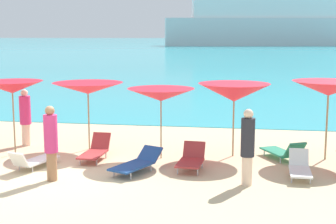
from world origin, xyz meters
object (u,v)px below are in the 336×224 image
at_px(umbrella_4, 88,88).
at_px(beachgoer_1, 25,116).
at_px(cruise_ship, 275,17).
at_px(umbrella_7, 329,89).
at_px(beachgoer_2, 248,145).
at_px(umbrella_5, 161,95).
at_px(beachgoer_0, 51,141).
at_px(lounge_chair_3, 95,150).
at_px(lounge_chair_8, 137,163).
at_px(lounge_chair_10, 283,151).
at_px(umbrella_6, 234,93).
at_px(lounge_chair_4, 300,167).
at_px(umbrella_3, 12,87).
at_px(lounge_chair_2, 33,160).
at_px(lounge_chair_7, 191,159).

xyz_separation_m(umbrella_4, beachgoer_1, (-2.23, 0.19, -0.97)).
bearing_deg(cruise_ship, umbrella_7, -104.11).
height_order(umbrella_4, beachgoer_1, umbrella_4).
bearing_deg(beachgoer_1, beachgoer_2, -134.52).
relative_size(umbrella_5, beachgoer_0, 1.11).
relative_size(lounge_chair_3, lounge_chair_8, 0.84).
distance_m(lounge_chair_8, beachgoer_1, 5.04).
xyz_separation_m(lounge_chair_10, cruise_ship, (6.58, 146.66, 8.65)).
height_order(lounge_chair_10, beachgoer_0, beachgoer_0).
bearing_deg(lounge_chair_10, umbrella_5, -23.37).
bearing_deg(umbrella_6, lounge_chair_8, -138.66).
xyz_separation_m(umbrella_7, lounge_chair_3, (-6.65, -1.15, -1.81)).
distance_m(umbrella_4, lounge_chair_3, 2.17).
bearing_deg(umbrella_5, umbrella_4, 162.98).
xyz_separation_m(umbrella_4, lounge_chair_8, (2.09, -2.30, -1.71)).
bearing_deg(umbrella_7, beachgoer_0, -155.01).
relative_size(umbrella_4, lounge_chair_4, 1.68).
xyz_separation_m(umbrella_3, lounge_chair_8, (4.11, -1.28, -1.81)).
height_order(lounge_chair_4, lounge_chair_8, lounge_chair_4).
bearing_deg(lounge_chair_2, umbrella_4, -91.64).
bearing_deg(cruise_ship, beachgoer_0, -106.77).
xyz_separation_m(umbrella_5, lounge_chair_7, (1.03, -1.10, -1.59)).
distance_m(lounge_chair_2, lounge_chair_3, 1.83).
bearing_deg(beachgoer_1, umbrella_3, 169.08).
distance_m(lounge_chair_7, beachgoer_0, 3.74).
xyz_separation_m(umbrella_7, beachgoer_1, (-9.47, 0.29, -1.11)).
distance_m(umbrella_5, beachgoer_1, 4.87).
relative_size(umbrella_3, cruise_ship, 0.03).
bearing_deg(cruise_ship, lounge_chair_7, -105.53).
xyz_separation_m(umbrella_3, lounge_chair_7, (5.51, -0.83, -1.76)).
distance_m(lounge_chair_2, beachgoer_2, 5.85).
relative_size(umbrella_5, umbrella_6, 0.96).
height_order(lounge_chair_3, beachgoer_2, beachgoer_2).
bearing_deg(cruise_ship, lounge_chair_4, -104.44).
xyz_separation_m(umbrella_6, beachgoer_0, (-4.39, -3.27, -0.91)).
bearing_deg(umbrella_6, umbrella_5, -163.37).
bearing_deg(beachgoer_1, lounge_chair_7, -130.42).
xyz_separation_m(umbrella_7, lounge_chair_8, (-5.16, -2.20, -1.84)).
relative_size(lounge_chair_7, beachgoer_1, 0.70).
xyz_separation_m(umbrella_5, umbrella_6, (2.09, 0.62, 0.03)).
height_order(umbrella_5, beachgoer_2, umbrella_5).
relative_size(umbrella_5, lounge_chair_4, 1.59).
bearing_deg(lounge_chair_8, cruise_ship, 108.93).
bearing_deg(umbrella_5, beachgoer_0, -131.05).
distance_m(lounge_chair_4, beachgoer_1, 8.88).
bearing_deg(lounge_chair_3, lounge_chair_8, -33.77).
relative_size(umbrella_4, beachgoer_1, 1.20).
bearing_deg(lounge_chair_7, cruise_ship, 90.39).
height_order(umbrella_5, umbrella_6, umbrella_6).
bearing_deg(lounge_chair_7, beachgoer_1, 164.27).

